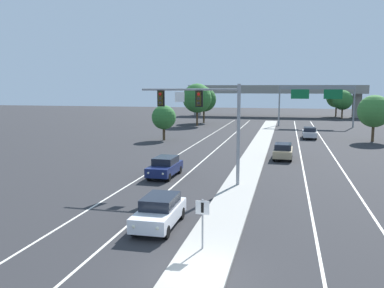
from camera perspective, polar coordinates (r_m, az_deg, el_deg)
The scene contains 20 objects.
ground_plane at distance 16.35m, azimuth 0.60°, elevation -17.84°, with size 260.00×260.00×0.00m, color #28282B.
median_island at distance 33.29m, azimuth 7.34°, elevation -4.36°, with size 2.40×110.00×0.15m, color #9E9B93.
lane_stripe_oncoming_center at distance 40.79m, azimuth 1.75°, elevation -2.14°, with size 0.14×100.00×0.01m, color silver.
lane_stripe_receding_center at distance 40.05m, azimuth 15.07°, elevation -2.60°, with size 0.14×100.00×0.01m, color silver.
edge_stripe_left at distance 41.55m, azimuth -2.71°, elevation -1.96°, with size 0.14×100.00×0.01m, color silver.
edge_stripe_right at distance 40.31m, azimuth 19.77°, elevation -2.73°, with size 0.14×100.00×0.01m, color silver.
overhead_signal_mast at distance 29.47m, azimuth 2.02°, elevation 4.44°, with size 7.29×0.44×7.20m.
median_sign_post at distance 17.87m, azimuth 1.47°, elevation -10.08°, with size 0.60×0.10×2.20m.
car_oncoming_white at distance 21.30m, azimuth -4.53°, elevation -9.28°, with size 1.86×4.49×1.58m.
car_oncoming_navy at distance 32.88m, azimuth -3.78°, elevation -3.15°, with size 1.91×4.51×1.58m.
car_receding_tan at distance 41.84m, azimuth 12.54°, elevation -0.94°, with size 1.91×4.50×1.58m.
car_receding_silver at distance 59.64m, azimuth 16.01°, elevation 1.53°, with size 1.83×4.47×1.58m.
highway_sign_gantry at distance 77.68m, azimuth 16.92°, elevation 6.85°, with size 13.28×0.42×7.50m.
overpass_bridge at distance 103.53m, azimuth 11.42°, elevation 6.99°, with size 42.40×6.40×7.65m.
tree_far_right_b at distance 106.68m, azimuth 19.47°, elevation 6.12°, with size 4.93×4.93×7.14m.
tree_far_left_a at distance 55.44m, azimuth -3.94°, elevation 3.71°, with size 3.27×3.27×4.73m.
tree_far_right_a at distance 99.92m, azimuth 20.23°, elevation 5.75°, with size 4.49×4.49×6.49m.
tree_far_left_c at distance 76.31m, azimuth 0.72°, elevation 6.39°, with size 5.41×5.41×7.83m.
tree_far_left_b at distance 83.03m, azimuth 1.67°, elevation 6.22°, with size 4.97×4.97×7.20m.
tree_far_right_c at distance 58.79m, azimuth 24.01°, elevation 4.18°, with size 4.24×4.24×6.13m.
Camera 1 is at (3.18, -14.39, 7.09)m, focal length 38.34 mm.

